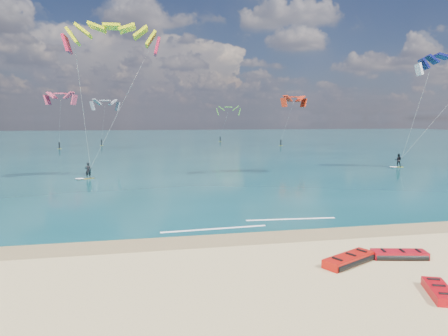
% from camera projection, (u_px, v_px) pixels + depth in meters
% --- Properties ---
extents(ground, '(320.00, 320.00, 0.00)m').
position_uv_depth(ground, '(181.00, 163.00, 57.44)').
color(ground, tan).
rests_on(ground, ground).
extents(wet_sand_strip, '(320.00, 2.40, 0.01)m').
position_uv_depth(wet_sand_strip, '(240.00, 239.00, 21.42)').
color(wet_sand_strip, olive).
rests_on(wet_sand_strip, ground).
extents(sea, '(320.00, 200.00, 0.04)m').
position_uv_depth(sea, '(162.00, 140.00, 119.75)').
color(sea, '#0B393E').
rests_on(sea, ground).
extents(packed_kite_left, '(3.22, 2.43, 0.44)m').
position_uv_depth(packed_kite_left, '(349.00, 264.00, 17.74)').
color(packed_kite_left, '#B81109').
rests_on(packed_kite_left, ground).
extents(packed_kite_mid, '(2.84, 1.66, 0.41)m').
position_uv_depth(packed_kite_mid, '(399.00, 258.00, 18.44)').
color(packed_kite_mid, '#A70B15').
rests_on(packed_kite_mid, ground).
extents(packed_kite_right, '(1.80, 2.41, 0.39)m').
position_uv_depth(packed_kite_right, '(439.00, 296.00, 14.54)').
color(packed_kite_right, '#AC070E').
rests_on(packed_kite_right, ground).
extents(kitesurfer_main, '(10.86, 6.19, 16.63)m').
position_uv_depth(kitesurfer_main, '(100.00, 96.00, 39.30)').
color(kitesurfer_main, yellow).
rests_on(kitesurfer_main, sea).
extents(kitesurfer_far, '(9.76, 8.10, 15.35)m').
position_uv_depth(kitesurfer_far, '(426.00, 106.00, 49.07)').
color(kitesurfer_far, '#CFE322').
rests_on(kitesurfer_far, sea).
extents(shoreline_foam, '(11.20, 1.92, 0.01)m').
position_uv_depth(shoreline_foam, '(253.00, 224.00, 24.25)').
color(shoreline_foam, white).
rests_on(shoreline_foam, ground).
extents(distant_kites, '(55.12, 22.21, 11.27)m').
position_uv_depth(distant_kites, '(176.00, 123.00, 90.34)').
color(distant_kites, gray).
rests_on(distant_kites, ground).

